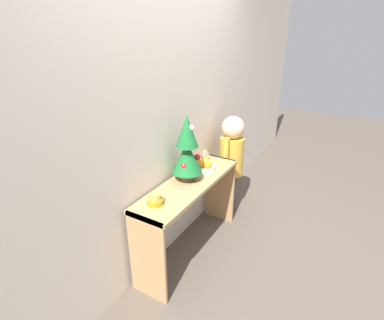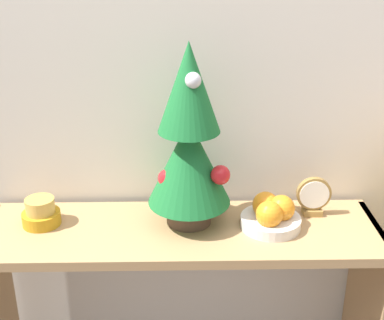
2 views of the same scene
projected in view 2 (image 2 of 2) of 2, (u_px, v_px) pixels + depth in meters
The scene contains 6 objects.
back_wall at pixel (179, 41), 1.64m from camera, with size 7.00×0.05×2.50m, color beige.
console_table at pixel (181, 271), 1.71m from camera, with size 1.24×0.36×0.72m.
mini_tree at pixel (189, 140), 1.57m from camera, with size 0.25×0.25×0.57m.
fruit_bowl at pixel (271, 214), 1.64m from camera, with size 0.19×0.19×0.10m.
singing_bowl at pixel (41, 213), 1.65m from camera, with size 0.12×0.12×0.09m.
desk_clock at pixel (314, 197), 1.70m from camera, with size 0.11×0.04×0.13m.
Camera 2 is at (0.01, -1.25, 1.56)m, focal length 50.00 mm.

